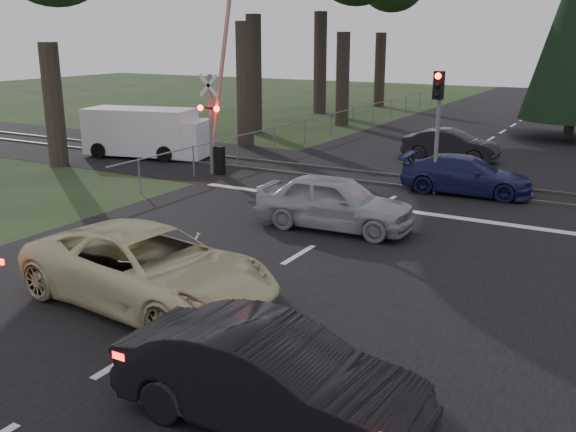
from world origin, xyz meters
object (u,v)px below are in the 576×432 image
Objects in this scene: cream_coupe at (149,268)px; white_van at (149,133)px; crossing_signal at (216,121)px; traffic_signal_center at (438,111)px; dark_hatchback at (270,378)px; blue_sedan at (466,175)px; silver_car at (335,202)px; dark_car_far at (451,145)px.

cream_coupe is 0.97× the size of white_van.
white_van is (-4.74, 1.59, -0.98)m from crossing_signal.
crossing_signal reaches higher than traffic_signal_center.
white_van is at bearing 46.79° from cream_coupe.
traffic_signal_center reaches higher than dark_hatchback.
dark_hatchback is 1.00× the size of blue_sedan.
white_van is at bearing 44.24° from dark_hatchback.
traffic_signal_center is at bearing 6.15° from crossing_signal.
silver_car is 6.29m from blue_sedan.
white_van is (-13.93, -0.01, 0.44)m from blue_sedan.
crossing_signal is 8.36m from traffic_signal_center.
cream_coupe is at bearing 162.98° from blue_sedan.
blue_sedan is (2.12, 5.92, -0.12)m from silver_car.
silver_car is at bearing -31.39° from crossing_signal.
silver_car is at bearing 157.20° from blue_sedan.
traffic_signal_center is 1.02× the size of dark_car_far.
white_van is (-13.01, 0.69, -1.73)m from traffic_signal_center.
crossing_signal is 1.70× the size of traffic_signal_center.
traffic_signal_center is at bearing 7.09° from dark_hatchback.
blue_sedan is at bearing 3.19° from dark_hatchback.
dark_hatchback is at bearing -81.72° from traffic_signal_center.
white_van is at bearing 176.94° from traffic_signal_center.
cream_coupe is 18.17m from dark_car_far.
blue_sedan is (-1.14, 14.86, -0.08)m from dark_hatchback.
traffic_signal_center is at bearing -16.09° from silver_car.
dark_car_far is at bearing 2.68° from cream_coupe.
dark_hatchback is 20.79m from dark_car_far.
traffic_signal_center is 5.72m from silver_car.
traffic_signal_center is 0.93× the size of blue_sedan.
cream_coupe is at bearing 175.86° from dark_car_far.
dark_hatchback is (10.34, -13.26, -1.33)m from crossing_signal.
white_van reaches higher than silver_car.
silver_car reaches higher than dark_hatchback.
silver_car is (0.97, 6.55, -0.01)m from cream_coupe.
crossing_signal is at bearing 35.06° from cream_coupe.
cream_coupe is at bearing -60.70° from crossing_signal.
dark_hatchback is 14.90m from blue_sedan.
crossing_signal is 1.26× the size of cream_coupe.
traffic_signal_center is 2.46m from blue_sedan.
cream_coupe is 1.26× the size of blue_sedan.
silver_car is at bearing 178.93° from dark_car_far.
traffic_signal_center is 0.72× the size of white_van.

